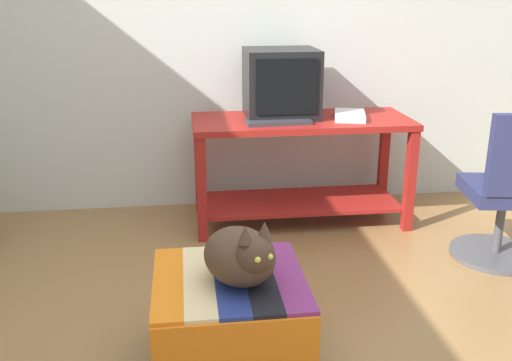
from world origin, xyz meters
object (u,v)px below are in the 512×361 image
object	(u,v)px
book	(350,115)
ottoman_with_blanket	(230,321)
keyboard	(278,122)
office_chair	(508,198)
tv_monitor	(281,84)
cat	(242,255)
desk	(301,152)

from	to	relation	value
book	ottoman_with_blanket	size ratio (longest dim) A/B	0.46
keyboard	office_chair	bearing A→B (deg)	-30.10
tv_monitor	keyboard	bearing A→B (deg)	-103.07
office_chair	cat	bearing A→B (deg)	35.77
desk	book	world-z (taller)	book
keyboard	tv_monitor	bearing A→B (deg)	73.93
keyboard	ottoman_with_blanket	bearing A→B (deg)	-109.84
cat	desk	bearing A→B (deg)	48.15
cat	tv_monitor	bearing A→B (deg)	53.01
keyboard	cat	distance (m)	1.49
ottoman_with_blanket	desk	bearing A→B (deg)	68.38
office_chair	book	bearing A→B (deg)	-35.71
desk	cat	bearing A→B (deg)	-109.20
office_chair	ottoman_with_blanket	bearing A→B (deg)	33.71
cat	office_chair	bearing A→B (deg)	4.73
keyboard	cat	bearing A→B (deg)	-107.53
tv_monitor	cat	xyz separation A→B (m)	(-0.43, -1.64, -0.39)
desk	office_chair	distance (m)	1.28
ottoman_with_blanket	office_chair	size ratio (longest dim) A/B	0.69
desk	tv_monitor	size ratio (longest dim) A/B	3.05
tv_monitor	office_chair	size ratio (longest dim) A/B	0.52
book	office_chair	xyz separation A→B (m)	(0.72, -0.71, -0.34)
book	cat	world-z (taller)	book
cat	ottoman_with_blanket	bearing A→B (deg)	112.07
book	ottoman_with_blanket	bearing A→B (deg)	-107.31
tv_monitor	ottoman_with_blanket	size ratio (longest dim) A/B	0.75
keyboard	office_chair	world-z (taller)	office_chair
desk	cat	xyz separation A→B (m)	(-0.55, -1.56, 0.04)
tv_monitor	office_chair	distance (m)	1.52
tv_monitor	keyboard	world-z (taller)	tv_monitor
ottoman_with_blanket	tv_monitor	bearing A→B (deg)	73.39
keyboard	book	distance (m)	0.49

